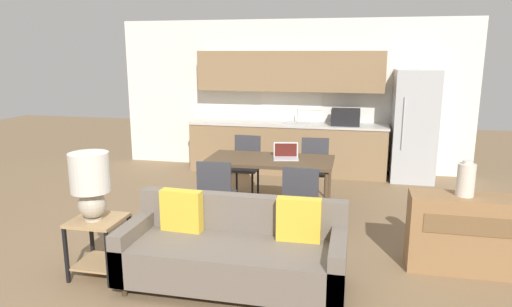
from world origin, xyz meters
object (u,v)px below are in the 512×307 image
at_px(vase, 466,179).
at_px(dining_chair_far_left, 246,163).
at_px(credenza, 469,234).
at_px(dining_chair_near_left, 216,192).
at_px(side_table, 99,237).
at_px(refrigerator, 414,126).
at_px(dining_table, 270,164).
at_px(dining_chair_far_right, 315,166).
at_px(couch, 235,251).
at_px(table_lamp, 90,181).
at_px(laptop, 286,155).
at_px(dining_chair_near_right, 302,200).

distance_m(vase, dining_chair_far_left, 3.29).
xyz_separation_m(credenza, dining_chair_near_left, (-2.72, 0.42, 0.11)).
xyz_separation_m(side_table, dining_chair_far_left, (0.78, 2.78, 0.11)).
relative_size(credenza, vase, 3.29).
height_order(refrigerator, dining_chair_far_left, refrigerator).
distance_m(dining_table, dining_chair_near_left, 0.91).
relative_size(credenza, dining_chair_near_left, 1.29).
bearing_deg(credenza, dining_chair_far_right, 131.05).
relative_size(refrigerator, vase, 5.27).
bearing_deg(couch, dining_chair_far_right, 79.88).
bearing_deg(vase, credenza, -9.86).
bearing_deg(refrigerator, table_lamp, -128.24).
bearing_deg(table_lamp, dining_table, 57.08).
height_order(side_table, laptop, laptop).
distance_m(side_table, dining_chair_far_right, 3.33).
bearing_deg(laptop, dining_chair_far_left, 124.42).
distance_m(dining_chair_near_right, laptop, 0.96).
height_order(dining_table, table_lamp, table_lamp).
bearing_deg(side_table, couch, 3.64).
xyz_separation_m(table_lamp, dining_chair_far_right, (1.83, 2.83, -0.46)).
bearing_deg(dining_chair_near_left, dining_table, -131.92).
relative_size(credenza, dining_chair_far_right, 1.29).
bearing_deg(table_lamp, dining_chair_near_right, 34.28).
bearing_deg(dining_chair_far_right, side_table, -128.07).
distance_m(side_table, vase, 3.57).
relative_size(dining_table, dining_chair_far_right, 1.81).
distance_m(couch, dining_chair_far_left, 2.76).
height_order(dining_table, couch, couch).
relative_size(dining_table, vase, 4.64).
bearing_deg(dining_chair_near_left, refrigerator, -137.44).
relative_size(vase, dining_chair_near_right, 0.39).
bearing_deg(couch, dining_chair_near_right, 66.79).
distance_m(vase, dining_chair_near_right, 1.70).
distance_m(refrigerator, dining_chair_far_right, 2.11).
bearing_deg(dining_chair_near_right, refrigerator, -112.88).
distance_m(table_lamp, dining_chair_far_left, 2.96).
bearing_deg(dining_chair_far_right, vase, -55.17).
xyz_separation_m(refrigerator, credenza, (0.18, -3.35, -0.54)).
height_order(refrigerator, couch, refrigerator).
distance_m(credenza, dining_chair_far_left, 3.34).
xyz_separation_m(credenza, dining_chair_near_right, (-1.69, 0.36, 0.11)).
distance_m(dining_chair_near_right, dining_chair_far_left, 1.88).
distance_m(side_table, dining_chair_far_left, 2.89).
xyz_separation_m(table_lamp, dining_chair_near_left, (0.80, 1.31, -0.46)).
bearing_deg(side_table, dining_chair_near_right, 33.83).
relative_size(vase, dining_chair_near_left, 0.39).
height_order(couch, dining_chair_near_right, dining_chair_near_right).
xyz_separation_m(dining_chair_near_left, dining_chair_far_right, (1.03, 1.52, 0.00)).
bearing_deg(dining_chair_near_right, credenza, 171.81).
relative_size(couch, dining_chair_far_right, 2.25).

